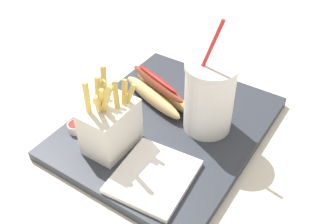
{
  "coord_description": "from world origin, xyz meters",
  "views": [
    {
      "loc": [
        0.47,
        0.31,
        0.53
      ],
      "look_at": [
        0.0,
        0.0,
        0.05
      ],
      "focal_mm": 39.58,
      "sensor_mm": 36.0,
      "label": 1
    }
  ],
  "objects": [
    {
      "name": "fries_basket",
      "position": [
        0.11,
        -0.06,
        0.07
      ],
      "size": [
        0.1,
        0.08,
        0.16
      ],
      "color": "white",
      "rests_on": "food_tray"
    },
    {
      "name": "hot_dog_1",
      "position": [
        -0.05,
        -0.06,
        0.04
      ],
      "size": [
        0.11,
        0.19,
        0.06
      ],
      "color": "#DBB775",
      "rests_on": "food_tray"
    },
    {
      "name": "food_tray",
      "position": [
        0.0,
        0.0,
        0.01
      ],
      "size": [
        0.42,
        0.35,
        0.02
      ],
      "primitive_type": "cube",
      "color": "#2D333D",
      "rests_on": "ground_plane"
    },
    {
      "name": "ground_plane",
      "position": [
        0.0,
        0.0,
        -0.01
      ],
      "size": [
        2.4,
        2.4,
        0.02
      ],
      "primitive_type": "cube",
      "color": "silver"
    },
    {
      "name": "ketchup_cup_1",
      "position": [
        0.12,
        -0.14,
        0.03
      ],
      "size": [
        0.03,
        0.03,
        0.02
      ],
      "color": "white",
      "rests_on": "food_tray"
    },
    {
      "name": "napkin_stack",
      "position": [
        0.13,
        0.06,
        0.03
      ],
      "size": [
        0.15,
        0.14,
        0.01
      ],
      "primitive_type": "cube",
      "rotation": [
        0.0,
        0.0,
        0.09
      ],
      "color": "white",
      "rests_on": "food_tray"
    },
    {
      "name": "soda_cup",
      "position": [
        -0.04,
        0.07,
        0.09
      ],
      "size": [
        0.1,
        0.1,
        0.24
      ],
      "color": "white",
      "rests_on": "food_tray"
    }
  ]
}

